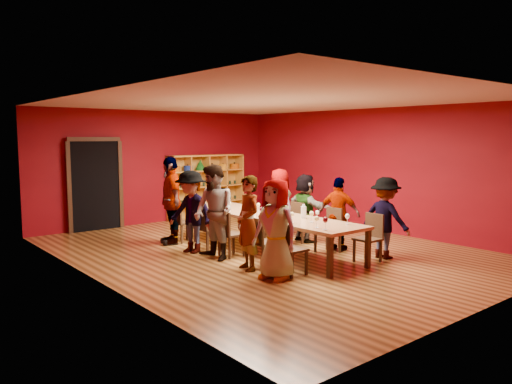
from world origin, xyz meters
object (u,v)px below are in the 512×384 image
Objects in this scene: wine_bottle at (226,200)px; chair_person_right_0 at (370,235)px; person_left_2 at (214,212)px; person_left_1 at (248,223)px; chair_person_right_1 at (330,228)px; person_left_3 at (191,212)px; chair_person_right_2 at (294,221)px; chair_person_left_0 at (289,246)px; person_left_4 at (171,200)px; person_left_0 at (276,229)px; shelving_unit at (206,183)px; person_right_1 at (339,214)px; chair_person_left_2 at (228,231)px; chair_person_left_1 at (261,239)px; chair_person_left_3 at (206,226)px; person_right_2 at (305,208)px; person_right_0 at (385,218)px; chair_person_right_3 at (268,216)px; chair_person_left_4 at (181,220)px; spittoon_bowl at (279,212)px; tasting_table at (267,217)px; person_right_3 at (280,202)px.

chair_person_right_0 is at bearing -78.63° from wine_bottle.
person_left_1 is at bearing 2.77° from person_left_2.
person_left_2 is at bearing 155.54° from chair_person_right_1.
chair_person_right_2 is at bearing 57.87° from person_left_3.
person_left_4 is (-0.24, 3.45, 0.45)m from chair_person_left_0.
chair_person_right_0 is (2.11, -0.27, -0.33)m from person_left_0.
shelving_unit reaches higher than person_right_1.
person_left_1 is 1.07m from chair_person_left_2.
chair_person_left_3 is (0.00, 1.74, 0.00)m from chair_person_left_1.
person_right_2 is at bearing -91.98° from shelving_unit.
person_right_0 is (-0.05, -6.21, -0.21)m from shelving_unit.
person_right_2 is at bearing -17.31° from chair_person_left_3.
chair_person_left_1 is at bearing -90.00° from chair_person_left_3.
person_right_1 is 2.75m from wine_bottle.
shelving_unit reaches higher than wine_bottle.
chair_person_right_3 is at bearing 30.77° from person_right_2.
person_right_1 is (2.07, -2.73, 0.25)m from chair_person_left_4.
person_left_4 reaches higher than chair_person_left_4.
chair_person_left_4 is 0.47× the size of person_left_4.
person_left_3 is 2.22m from chair_person_right_3.
person_left_0 is at bearing 1.93° from person_left_2.
chair_person_right_3 is at bearing 57.78° from spittoon_bowl.
person_left_2 is at bearing -121.79° from shelving_unit.
wine_bottle is at bearing 163.30° from person_left_1.
chair_person_right_1 is (-0.49, -5.22, -0.49)m from shelving_unit.
chair_person_right_0 is at bearing 179.88° from person_right_2.
chair_person_right_3 is at bearing 114.69° from person_left_2.
person_right_1 is at bearing -82.70° from chair_person_right_3.
person_left_3 reaches higher than person_right_0.
tasting_table is 1.26m from person_right_2.
chair_person_right_0 is at bearing -8.41° from chair_person_left_0.
person_right_3 is (2.19, -0.80, 0.29)m from chair_person_left_4.
person_right_1 is at bearing -92.62° from shelving_unit.
person_left_2 reaches higher than chair_person_right_1.
person_left_1 is at bearing -179.88° from chair_person_right_1.
chair_person_right_2 is at bearing -20.31° from chair_person_left_3.
tasting_table is at bearing -42.25° from chair_person_left_3.
tasting_table is at bearing 50.42° from person_left_4.
chair_person_right_2 is at bearing 116.58° from person_left_0.
spittoon_bowl is (1.23, -2.11, -0.12)m from person_left_4.
person_right_1 is (-0.24, -5.22, -0.24)m from shelving_unit.
chair_person_left_2 is (0.29, 1.70, -0.33)m from person_left_0.
person_right_1 reaches higher than chair_person_left_0.
chair_person_left_1 is 1.00× the size of chair_person_left_3.
chair_person_left_3 is 0.54× the size of person_left_3.
chair_person_left_4 is at bearing 16.21° from person_right_1.
chair_person_right_0 is at bearing 145.01° from person_right_1.
person_left_1 is at bearing -96.05° from chair_person_left_4.
chair_person_left_2 is at bearing 151.80° from chair_person_right_1.
person_left_3 is 1.85× the size of chair_person_right_2.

